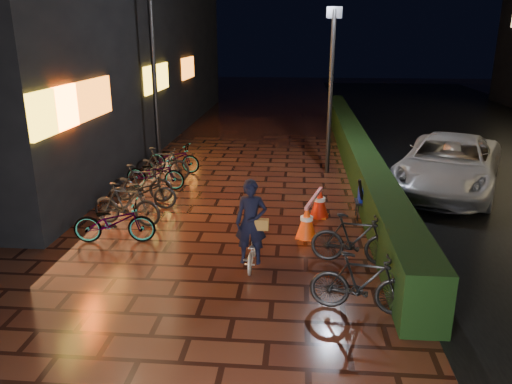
# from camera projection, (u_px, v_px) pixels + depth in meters

# --- Properties ---
(ground) EXTENTS (80.00, 80.00, 0.00)m
(ground) POSITION_uv_depth(u_px,v_px,m) (215.00, 267.00, 9.14)
(ground) COLOR #381911
(ground) RESTS_ON ground
(hedge) EXTENTS (0.70, 20.00, 1.00)m
(hedge) POSITION_uv_depth(u_px,v_px,m) (354.00, 148.00, 16.30)
(hedge) COLOR black
(hedge) RESTS_ON ground
(van) EXTENTS (4.18, 5.74, 1.45)m
(van) POSITION_uv_depth(u_px,v_px,m) (449.00, 164.00, 13.39)
(van) COLOR silver
(van) RESTS_ON ground
(storefront_block) EXTENTS (12.09, 22.00, 9.00)m
(storefront_block) POSITION_uv_depth(u_px,v_px,m) (20.00, 21.00, 19.44)
(storefront_block) COLOR black
(storefront_block) RESTS_ON ground
(lamp_post_hedge) EXTENTS (0.46, 0.16, 4.79)m
(lamp_post_hedge) POSITION_uv_depth(u_px,v_px,m) (331.00, 85.00, 14.56)
(lamp_post_hedge) COLOR black
(lamp_post_hedge) RESTS_ON ground
(lamp_post_sf) EXTENTS (0.52, 0.15, 5.53)m
(lamp_post_sf) POSITION_uv_depth(u_px,v_px,m) (154.00, 68.00, 15.30)
(lamp_post_sf) COLOR black
(lamp_post_sf) RESTS_ON ground
(cyclist) EXTENTS (0.60, 1.17, 1.67)m
(cyclist) POSITION_uv_depth(u_px,v_px,m) (251.00, 235.00, 8.99)
(cyclist) COLOR silver
(cyclist) RESTS_ON ground
(traffic_barrier) EXTENTS (0.77, 1.73, 0.70)m
(traffic_barrier) POSITION_uv_depth(u_px,v_px,m) (313.00, 211.00, 10.97)
(traffic_barrier) COLOR #FF470D
(traffic_barrier) RESTS_ON ground
(cart_assembly) EXTENTS (0.56, 0.56, 1.03)m
(cart_assembly) POSITION_uv_depth(u_px,v_px,m) (367.00, 197.00, 11.37)
(cart_assembly) COLOR black
(cart_assembly) RESTS_ON ground
(parked_bikes_storefront) EXTENTS (1.89, 6.19, 0.97)m
(parked_bikes_storefront) POSITION_uv_depth(u_px,v_px,m) (148.00, 182.00, 12.71)
(parked_bikes_storefront) COLOR black
(parked_bikes_storefront) RESTS_ON ground
(parked_bikes_hedge) EXTENTS (1.71, 2.39, 0.97)m
(parked_bikes_hedge) POSITION_uv_depth(u_px,v_px,m) (358.00, 259.00, 8.36)
(parked_bikes_hedge) COLOR black
(parked_bikes_hedge) RESTS_ON ground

